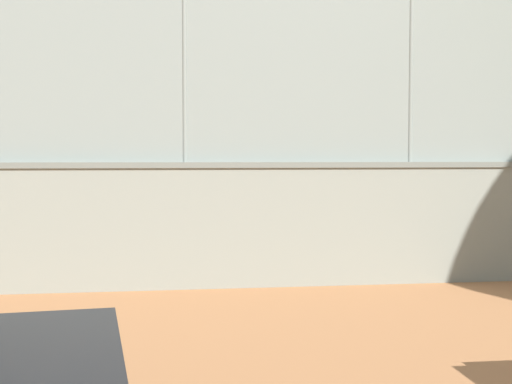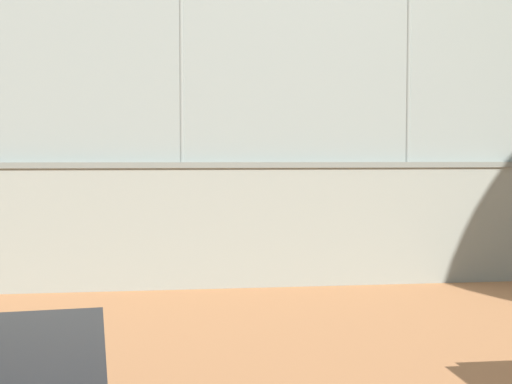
{
  "view_description": "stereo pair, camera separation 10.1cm",
  "coord_description": "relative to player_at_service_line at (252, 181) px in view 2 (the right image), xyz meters",
  "views": [
    {
      "loc": [
        2.82,
        23.11,
        1.86
      ],
      "look_at": [
        0.53,
        7.25,
        1.02
      ],
      "focal_mm": 47.84,
      "sensor_mm": 36.0,
      "label": 1
    },
    {
      "loc": [
        2.72,
        23.12,
        1.86
      ],
      "look_at": [
        0.53,
        7.25,
        1.02
      ],
      "focal_mm": 47.84,
      "sensor_mm": 36.0,
      "label": 2
    }
  ],
  "objects": [
    {
      "name": "ground_plane",
      "position": [
        0.58,
        1.91,
        -0.93
      ],
      "size": [
        260.0,
        260.0,
        0.0
      ],
      "primitive_type": "plane",
      "color": "#A36B42"
    },
    {
      "name": "perimeter_wall",
      "position": [
        -0.27,
        15.41,
        -0.03
      ],
      "size": [
        33.59,
        0.6,
        1.78
      ],
      "color": "gray",
      "rests_on": "ground_plane"
    },
    {
      "name": "fence_panel_on_wall",
      "position": [
        -0.27,
        15.41,
        2.05
      ],
      "size": [
        32.98,
        0.27,
        2.4
      ],
      "color": "gray",
      "rests_on": "perimeter_wall"
    },
    {
      "name": "player_at_service_line",
      "position": [
        0.0,
        0.0,
        0.0
      ],
      "size": [
        0.71,
        1.14,
        1.58
      ],
      "color": "black",
      "rests_on": "ground_plane"
    },
    {
      "name": "player_crossing_court",
      "position": [
        3.38,
        9.08,
        0.07
      ],
      "size": [
        0.98,
        0.88,
        1.68
      ],
      "color": "#591919",
      "rests_on": "ground_plane"
    },
    {
      "name": "sports_ball",
      "position": [
        1.04,
        1.72,
        0.25
      ],
      "size": [
        0.24,
        0.24,
        0.24
      ],
      "primitive_type": "sphere",
      "color": "orange"
    },
    {
      "name": "courtside_bench",
      "position": [
        3.57,
        14.26,
        -0.47
      ],
      "size": [
        1.6,
        0.39,
        0.87
      ],
      "color": "#4C6B4C",
      "rests_on": "ground_plane"
    }
  ]
}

